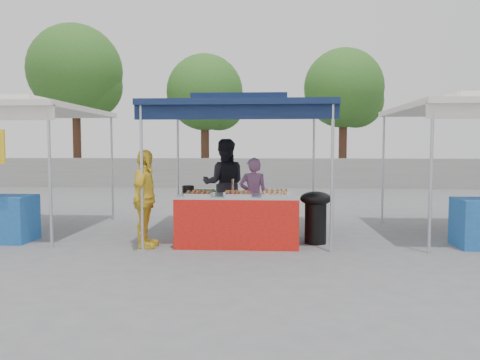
# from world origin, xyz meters

# --- Properties ---
(ground_plane) EXTENTS (80.00, 80.00, 0.00)m
(ground_plane) POSITION_xyz_m (0.00, 0.00, 0.00)
(ground_plane) COLOR slate
(back_wall) EXTENTS (40.00, 0.25, 1.20)m
(back_wall) POSITION_xyz_m (0.00, 11.00, 0.60)
(back_wall) COLOR gray
(back_wall) RESTS_ON ground_plane
(main_canopy) EXTENTS (3.20, 3.20, 2.57)m
(main_canopy) POSITION_xyz_m (0.00, 0.97, 2.37)
(main_canopy) COLOR silver
(main_canopy) RESTS_ON ground_plane
(tree_0) EXTENTS (4.13, 4.13, 7.09)m
(tree_0) POSITION_xyz_m (-7.94, 12.82, 4.85)
(tree_0) COLOR #46291B
(tree_0) RESTS_ON ground_plane
(tree_1) EXTENTS (3.39, 3.31, 5.69)m
(tree_1) POSITION_xyz_m (-2.12, 12.66, 3.89)
(tree_1) COLOR #46291B
(tree_1) RESTS_ON ground_plane
(tree_2) EXTENTS (3.54, 3.49, 5.99)m
(tree_2) POSITION_xyz_m (3.96, 13.29, 4.10)
(tree_2) COLOR #46291B
(tree_2) RESTS_ON ground_plane
(vendor_table) EXTENTS (2.00, 0.80, 0.85)m
(vendor_table) POSITION_xyz_m (0.00, -0.10, 0.43)
(vendor_table) COLOR red
(vendor_table) RESTS_ON ground_plane
(food_tray_fl) EXTENTS (0.42, 0.30, 0.07)m
(food_tray_fl) POSITION_xyz_m (-0.62, -0.34, 0.88)
(food_tray_fl) COLOR silver
(food_tray_fl) RESTS_ON vendor_table
(food_tray_fm) EXTENTS (0.42, 0.30, 0.07)m
(food_tray_fm) POSITION_xyz_m (0.04, -0.34, 0.88)
(food_tray_fm) COLOR silver
(food_tray_fm) RESTS_ON vendor_table
(food_tray_fr) EXTENTS (0.42, 0.30, 0.07)m
(food_tray_fr) POSITION_xyz_m (0.62, -0.34, 0.88)
(food_tray_fr) COLOR silver
(food_tray_fr) RESTS_ON vendor_table
(food_tray_bl) EXTENTS (0.42, 0.30, 0.07)m
(food_tray_bl) POSITION_xyz_m (-0.58, -0.00, 0.88)
(food_tray_bl) COLOR silver
(food_tray_bl) RESTS_ON vendor_table
(food_tray_bm) EXTENTS (0.42, 0.30, 0.07)m
(food_tray_bm) POSITION_xyz_m (-0.02, -0.04, 0.88)
(food_tray_bm) COLOR silver
(food_tray_bm) RESTS_ON vendor_table
(food_tray_br) EXTENTS (0.42, 0.30, 0.07)m
(food_tray_br) POSITION_xyz_m (0.66, -0.03, 0.88)
(food_tray_br) COLOR silver
(food_tray_br) RESTS_ON vendor_table
(cooking_pot) EXTENTS (0.21, 0.21, 0.12)m
(cooking_pot) POSITION_xyz_m (-0.89, 0.25, 0.91)
(cooking_pot) COLOR black
(cooking_pot) RESTS_ON vendor_table
(skewer_cup) EXTENTS (0.07, 0.07, 0.09)m
(skewer_cup) POSITION_xyz_m (-0.06, -0.24, 0.89)
(skewer_cup) COLOR silver
(skewer_cup) RESTS_ON vendor_table
(wok_burner) EXTENTS (0.53, 0.53, 0.90)m
(wok_burner) POSITION_xyz_m (1.32, 0.16, 0.53)
(wok_burner) COLOR black
(wok_burner) RESTS_ON ground_plane
(crate_left) EXTENTS (0.51, 0.36, 0.31)m
(crate_left) POSITION_xyz_m (-0.34, 0.48, 0.15)
(crate_left) COLOR #153EB0
(crate_left) RESTS_ON ground_plane
(crate_right) EXTENTS (0.54, 0.38, 0.32)m
(crate_right) POSITION_xyz_m (0.16, 0.54, 0.16)
(crate_right) COLOR #153EB0
(crate_right) RESTS_ON ground_plane
(crate_stacked) EXTENTS (0.52, 0.37, 0.31)m
(crate_stacked) POSITION_xyz_m (0.16, 0.54, 0.48)
(crate_stacked) COLOR #153EB0
(crate_stacked) RESTS_ON crate_right
(vendor_woman) EXTENTS (0.54, 0.37, 1.45)m
(vendor_woman) POSITION_xyz_m (0.23, 0.88, 0.72)
(vendor_woman) COLOR #955F8A
(vendor_woman) RESTS_ON ground_plane
(helper_man) EXTENTS (0.94, 0.77, 1.81)m
(helper_man) POSITION_xyz_m (-0.37, 1.53, 0.90)
(helper_man) COLOR black
(helper_man) RESTS_ON ground_plane
(customer_person) EXTENTS (0.41, 0.95, 1.61)m
(customer_person) POSITION_xyz_m (-1.50, -0.34, 0.80)
(customer_person) COLOR yellow
(customer_person) RESTS_ON ground_plane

